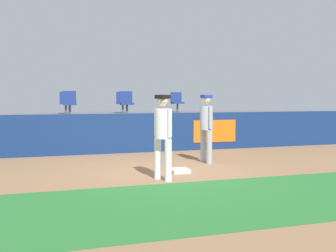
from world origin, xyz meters
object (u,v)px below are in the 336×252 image
at_px(player_fielder_home, 163,131).
at_px(player_runner_visitor, 206,124).
at_px(seat_back_center, 122,101).
at_px(seat_front_left, 70,102).
at_px(seat_front_center, 127,102).
at_px(first_base, 180,171).
at_px(seat_back_right, 177,101).
at_px(seat_back_left, 66,101).

xyz_separation_m(player_fielder_home, player_runner_visitor, (1.64, 1.63, 0.01)).
distance_m(seat_back_center, seat_front_left, 2.74).
bearing_deg(seat_front_center, seat_back_center, 85.63).
distance_m(first_base, player_fielder_home, 1.31).
height_order(player_runner_visitor, seat_back_right, seat_back_right).
height_order(seat_back_left, seat_front_left, same).
bearing_deg(player_fielder_home, seat_front_left, 169.77).
bearing_deg(seat_front_center, first_base, -84.99).
height_order(first_base, seat_back_right, seat_back_right).
xyz_separation_m(first_base, seat_front_center, (-0.42, 4.80, 1.54)).
relative_size(seat_back_right, seat_back_center, 1.00).
height_order(seat_front_center, seat_front_left, same).
relative_size(seat_back_left, seat_back_center, 1.00).
relative_size(first_base, seat_front_center, 0.48).
height_order(player_fielder_home, seat_front_center, seat_front_center).
xyz_separation_m(player_fielder_home, seat_front_center, (0.17, 5.43, 0.55)).
distance_m(seat_back_left, seat_back_right, 4.46).
bearing_deg(seat_front_left, seat_back_center, 41.00).
xyz_separation_m(player_fielder_home, seat_back_center, (0.30, 7.23, 0.55)).
distance_m(first_base, seat_back_left, 7.21).
relative_size(player_fielder_home, player_runner_visitor, 0.99).
relative_size(player_runner_visitor, seat_front_center, 2.14).
distance_m(player_runner_visitor, seat_back_left, 6.63).
xyz_separation_m(seat_front_center, seat_front_left, (-1.93, -0.00, -0.00)).
bearing_deg(seat_front_center, player_fielder_home, -91.74).
bearing_deg(seat_back_left, seat_front_center, -41.39).
height_order(first_base, seat_back_center, seat_back_center).
relative_size(player_fielder_home, seat_front_center, 2.12).
height_order(seat_front_center, seat_back_center, same).
bearing_deg(player_fielder_home, seat_back_center, 149.34).
bearing_deg(player_runner_visitor, seat_back_left, -156.12).
height_order(seat_back_left, seat_front_center, same).
relative_size(seat_front_center, seat_back_center, 1.00).
relative_size(player_fielder_home, seat_front_left, 2.12).
xyz_separation_m(seat_back_left, seat_back_right, (4.46, 0.00, 0.00)).
xyz_separation_m(player_runner_visitor, seat_front_left, (-3.41, 3.80, 0.54)).
distance_m(player_runner_visitor, seat_back_center, 5.78).
bearing_deg(seat_back_center, seat_back_right, 0.01).
bearing_deg(player_runner_visitor, player_fielder_home, -53.32).
bearing_deg(seat_back_center, first_base, -87.54).
relative_size(first_base, seat_back_left, 0.48).
height_order(player_fielder_home, seat_back_center, seat_back_center).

